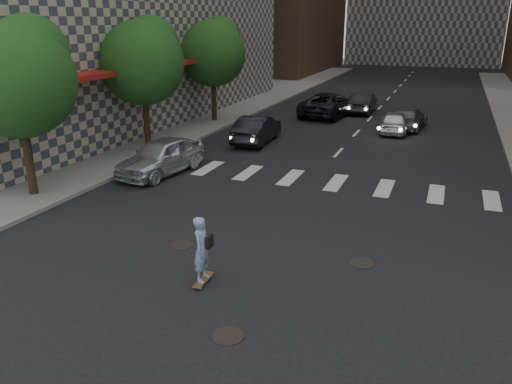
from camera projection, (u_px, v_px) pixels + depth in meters
ground at (226, 275)px, 13.41m from camera, size 160.00×160.00×0.00m
sidewalk_left at (158, 114)px, 35.97m from camera, size 13.00×80.00×0.15m
tree_a at (20, 74)px, 17.90m from camera, size 4.20×4.20×6.60m
tree_b at (144, 59)px, 24.94m from camera, size 4.20×4.20×6.60m
tree_c at (214, 50)px, 31.99m from camera, size 4.20×4.20×6.60m
manhole_a at (228, 336)px, 10.80m from camera, size 0.70×0.70×0.02m
manhole_b at (182, 245)px, 15.15m from camera, size 0.70×0.70×0.02m
manhole_c at (362, 263)px, 14.04m from camera, size 0.70×0.70×0.02m
skateboarder at (202, 249)px, 12.69m from camera, size 0.46×0.93×1.84m
silver_sedan at (161, 156)px, 22.00m from camera, size 2.47×4.87×1.59m
traffic_car_a at (257, 129)px, 27.67m from camera, size 1.85×4.65×1.50m
traffic_car_b at (408, 118)px, 31.20m from camera, size 2.25×4.65×1.31m
traffic_car_c at (329, 104)px, 35.26m from camera, size 3.52×6.25×1.65m
traffic_car_d at (394, 122)px, 30.10m from camera, size 1.88×4.07×1.35m
traffic_car_e at (363, 103)px, 36.58m from camera, size 1.66×4.45×1.45m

